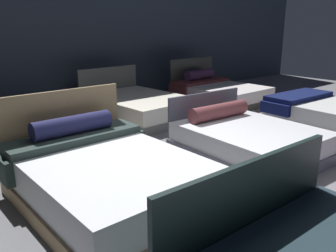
# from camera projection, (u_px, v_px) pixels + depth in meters

# --- Properties ---
(ground_plane) EXTENTS (18.00, 18.00, 0.02)m
(ground_plane) POSITION_uv_depth(u_px,v_px,m) (201.00, 180.00, 4.27)
(ground_plane) COLOR slate
(showroom_back_wall) EXTENTS (18.00, 0.06, 3.50)m
(showroom_back_wall) POSITION_uv_depth(u_px,v_px,m) (41.00, 28.00, 7.25)
(showroom_back_wall) COLOR #333D4C
(showroom_back_wall) RESTS_ON ground_plane
(bed_5) EXTENTS (1.72, 2.15, 1.07)m
(bed_5) POSITION_uv_depth(u_px,v_px,m) (107.00, 177.00, 3.66)
(bed_5) COLOR #8C7351
(bed_5) RESTS_ON ground_plane
(bed_6) EXTENTS (1.66, 2.01, 0.77)m
(bed_6) POSITION_uv_depth(u_px,v_px,m) (247.00, 139.00, 5.04)
(bed_6) COLOR #4A4D5E
(bed_6) RESTS_ON ground_plane
(bed_7) EXTENTS (1.64, 2.02, 0.50)m
(bed_7) POSITION_uv_depth(u_px,v_px,m) (326.00, 113.00, 6.52)
(bed_7) COLOR brown
(bed_7) RESTS_ON ground_plane
(bed_9) EXTENTS (1.68, 2.00, 0.59)m
(bed_9) POSITION_uv_depth(u_px,v_px,m) (24.00, 126.00, 5.57)
(bed_9) COLOR brown
(bed_9) RESTS_ON ground_plane
(bed_10) EXTENTS (1.69, 2.24, 0.93)m
(bed_10) POSITION_uv_depth(u_px,v_px,m) (138.00, 107.00, 7.03)
(bed_10) COLOR #565853
(bed_10) RESTS_ON ground_plane
(bed_11) EXTENTS (1.68, 2.09, 0.99)m
(bed_11) POSITION_uv_depth(u_px,v_px,m) (218.00, 92.00, 8.51)
(bed_11) COLOR #31332E
(bed_11) RESTS_ON ground_plane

